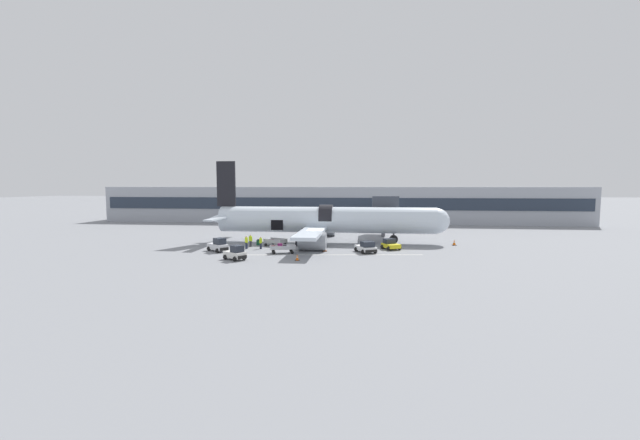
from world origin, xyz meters
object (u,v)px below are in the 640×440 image
(baggage_tug_mid, at_px, (218,246))
(suitcase_on_tarmac_upright, at_px, (282,247))
(ground_crew_supervisor, at_px, (246,242))
(suitcase_on_tarmac_spare, at_px, (258,243))
(baggage_tug_spare, at_px, (235,254))
(ground_crew_loader_a, at_px, (306,240))
(baggage_cart_queued, at_px, (282,249))
(ground_crew_driver, at_px, (250,240))
(airplane, at_px, (323,221))
(ground_crew_helper, at_px, (296,239))
(baggage_cart_loading, at_px, (276,242))
(baggage_tug_lead, at_px, (366,247))
(baggage_tug_rear, at_px, (391,245))
(ground_crew_loader_b, at_px, (261,242))

(baggage_tug_mid, relative_size, suitcase_on_tarmac_upright, 5.32)
(ground_crew_supervisor, distance_m, suitcase_on_tarmac_spare, 3.33)
(baggage_tug_spare, height_order, ground_crew_loader_a, baggage_tug_spare)
(baggage_cart_queued, xyz_separation_m, ground_crew_driver, (-5.26, 4.43, 0.33))
(baggage_cart_queued, bearing_deg, suitcase_on_tarmac_spare, 127.88)
(suitcase_on_tarmac_upright, distance_m, suitcase_on_tarmac_spare, 4.67)
(airplane, xyz_separation_m, ground_crew_helper, (-3.19, -3.75, -2.16))
(ground_crew_loader_a, distance_m, ground_crew_supervisor, 7.87)
(baggage_cart_loading, distance_m, ground_crew_loader_a, 4.16)
(suitcase_on_tarmac_upright, relative_size, suitcase_on_tarmac_spare, 0.74)
(baggage_tug_lead, distance_m, ground_crew_supervisor, 15.37)
(baggage_tug_rear, xyz_separation_m, suitcase_on_tarmac_upright, (-13.90, -1.17, -0.33))
(baggage_tug_spare, relative_size, baggage_cart_loading, 0.76)
(baggage_tug_mid, distance_m, suitcase_on_tarmac_upright, 7.97)
(airplane, xyz_separation_m, suitcase_on_tarmac_spare, (-8.52, -3.53, -2.78))
(suitcase_on_tarmac_upright, bearing_deg, baggage_tug_lead, -8.71)
(suitcase_on_tarmac_spare, bearing_deg, airplane, 22.49)
(baggage_tug_lead, relative_size, baggage_cart_queued, 0.85)
(baggage_cart_queued, distance_m, suitcase_on_tarmac_upright, 3.37)
(baggage_tug_spare, height_order, ground_crew_loader_b, baggage_tug_spare)
(baggage_tug_rear, bearing_deg, baggage_tug_spare, -152.05)
(ground_crew_driver, xyz_separation_m, suitcase_on_tarmac_spare, (0.65, 1.48, -0.52))
(baggage_cart_loading, relative_size, baggage_cart_queued, 0.93)
(ground_crew_driver, bearing_deg, ground_crew_helper, 11.93)
(baggage_cart_loading, distance_m, baggage_cart_queued, 5.86)
(ground_crew_supervisor, xyz_separation_m, suitcase_on_tarmac_spare, (0.68, 3.21, -0.54))
(baggage_cart_loading, bearing_deg, suitcase_on_tarmac_spare, 170.13)
(ground_crew_loader_b, relative_size, suitcase_on_tarmac_upright, 2.63)
(ground_crew_supervisor, bearing_deg, ground_crew_driver, 88.99)
(baggage_tug_mid, bearing_deg, baggage_tug_lead, 3.81)
(ground_crew_loader_a, bearing_deg, ground_crew_supervisor, -159.08)
(ground_crew_loader_a, height_order, ground_crew_driver, ground_crew_driver)
(baggage_tug_spare, relative_size, baggage_cart_queued, 0.71)
(baggage_tug_mid, xyz_separation_m, baggage_tug_spare, (3.94, -5.17, -0.04))
(airplane, bearing_deg, ground_crew_driver, -151.36)
(ground_crew_driver, height_order, ground_crew_helper, ground_crew_helper)
(ground_crew_driver, height_order, ground_crew_supervisor, ground_crew_supervisor)
(baggage_cart_loading, height_order, ground_crew_supervisor, ground_crew_supervisor)
(baggage_tug_lead, relative_size, baggage_tug_rear, 1.21)
(ground_crew_loader_a, height_order, ground_crew_supervisor, ground_crew_supervisor)
(baggage_tug_lead, distance_m, suitcase_on_tarmac_spare, 15.26)
(baggage_tug_mid, distance_m, ground_crew_loader_a, 11.44)
(ground_crew_loader_a, xyz_separation_m, ground_crew_loader_b, (-5.53, -2.57, -0.00))
(baggage_tug_lead, xyz_separation_m, ground_crew_driver, (-15.29, 2.81, 0.25))
(baggage_cart_queued, height_order, suitcase_on_tarmac_upright, baggage_cart_queued)
(baggage_tug_mid, bearing_deg, suitcase_on_tarmac_spare, 57.04)
(baggage_cart_loading, distance_m, ground_crew_driver, 3.36)
(baggage_cart_queued, bearing_deg, baggage_cart_loading, 110.82)
(baggage_tug_rear, bearing_deg, baggage_cart_queued, -161.30)
(baggage_tug_rear, bearing_deg, baggage_tug_mid, -169.26)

